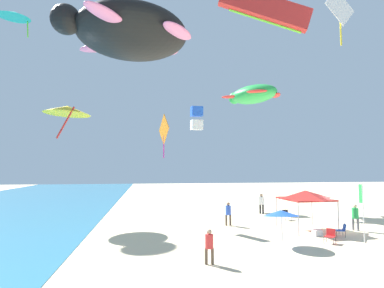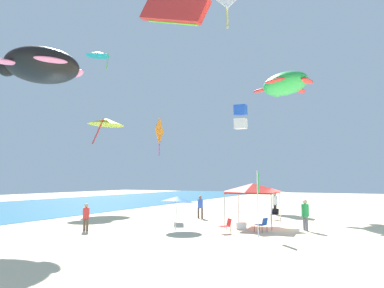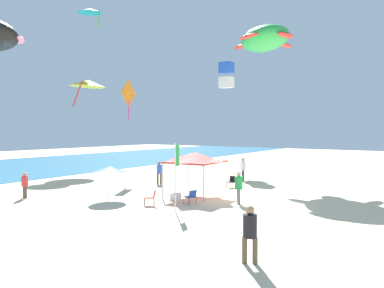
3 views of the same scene
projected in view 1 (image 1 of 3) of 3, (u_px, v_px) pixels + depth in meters
name	position (u px, v px, depth m)	size (l,w,h in m)	color
ground	(335.00, 229.00, 22.27)	(120.00, 120.00, 0.10)	beige
canopy_tent	(305.00, 195.00, 21.70)	(3.29, 3.14, 2.76)	#B7B7BC
beach_umbrella	(281.00, 213.00, 17.39)	(2.05, 2.03, 2.10)	silver
folding_chair_facing_ocean	(330.00, 235.00, 17.87)	(0.81, 0.81, 0.82)	black
folding_chair_right_of_tent	(342.00, 229.00, 19.48)	(0.68, 0.75, 0.82)	black
folding_chair_left_of_tent	(286.00, 214.00, 25.62)	(0.64, 0.55, 0.82)	black
cooler_box	(317.00, 233.00, 19.73)	(0.56, 0.70, 0.40)	white
banner_flag	(362.00, 207.00, 17.97)	(0.36, 0.06, 3.49)	silver
person_kite_handler	(261.00, 202.00, 29.03)	(0.46, 0.44, 1.87)	black
person_far_stroller	(228.00, 212.00, 23.26)	(0.41, 0.47, 1.74)	brown
person_beachcomber	(209.00, 244.00, 14.04)	(0.38, 0.42, 1.58)	brown
person_by_tent	(355.00, 215.00, 21.43)	(0.44, 0.43, 1.83)	slate
kite_diamond_white	(340.00, 10.00, 18.04)	(0.77, 2.36, 3.51)	white
kite_delta_teal	(14.00, 15.00, 31.29)	(4.36, 4.34, 2.64)	teal
kite_turtle_black	(130.00, 33.00, 13.51)	(5.60, 6.13, 2.41)	black
kite_parafoil_red	(265.00, 8.00, 18.52)	(1.69, 5.70, 3.44)	red
kite_diamond_orange	(164.00, 131.00, 24.61)	(2.41, 0.69, 3.55)	orange
kite_delta_yellow	(67.00, 110.00, 25.55)	(4.41, 4.43, 2.99)	yellow
kite_turtle_green	(253.00, 95.00, 33.16)	(6.77, 6.70, 2.40)	green
kite_box_blue	(197.00, 118.00, 35.47)	(1.43, 1.36, 2.78)	blue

